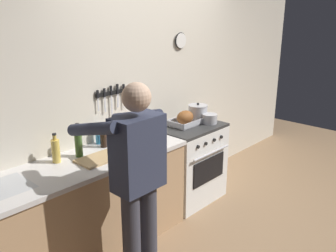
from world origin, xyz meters
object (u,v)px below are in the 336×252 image
object	(u,v)px
stove	(187,162)
stock_pot	(198,113)
person_cook	(137,176)
roasting_pan	(185,119)
cutting_board	(99,159)
bottle_hot_sauce	(133,135)
bottle_dish_soap	(99,135)
bottle_cooking_oil	(56,150)
saucepan	(210,119)
bottle_olive_oil	(78,143)
bottle_soy_sauce	(103,137)

from	to	relation	value
stove	stock_pot	distance (m)	0.59
stove	person_cook	size ratio (longest dim) A/B	0.54
stove	roasting_pan	distance (m)	0.52
cutting_board	bottle_hot_sauce	xyz separation A→B (m)	(0.50, 0.11, 0.06)
stock_pot	bottle_dish_soap	xyz separation A→B (m)	(-1.26, 0.21, -0.00)
person_cook	roasting_pan	world-z (taller)	person_cook
stove	bottle_cooking_oil	bearing A→B (deg)	174.63
person_cook	cutting_board	world-z (taller)	person_cook
saucepan	bottle_hot_sauce	xyz separation A→B (m)	(-1.01, 0.18, 0.02)
stock_pot	saucepan	xyz separation A→B (m)	(-0.00, -0.18, -0.04)
roasting_pan	bottle_olive_oil	xyz separation A→B (m)	(-1.34, 0.09, 0.06)
person_cook	bottle_cooking_oil	xyz separation A→B (m)	(-0.21, 0.77, 0.06)
bottle_dish_soap	bottle_cooking_oil	world-z (taller)	bottle_cooking_oil
stock_pot	cutting_board	world-z (taller)	stock_pot
saucepan	bottle_olive_oil	bearing A→B (deg)	170.88
bottle_hot_sauce	bottle_cooking_oil	world-z (taller)	bottle_cooking_oil
bottle_olive_oil	bottle_cooking_oil	distance (m)	0.21
stove	saucepan	xyz separation A→B (m)	(0.22, -0.14, 0.50)
stock_pot	saucepan	bearing A→B (deg)	-90.93
stock_pot	bottle_cooking_oil	distance (m)	1.78
stock_pot	bottle_cooking_oil	bearing A→B (deg)	176.52
stock_pot	bottle_soy_sauce	bearing A→B (deg)	175.31
person_cook	stock_pot	bearing A→B (deg)	-57.69
bottle_hot_sauce	bottle_soy_sauce	bearing A→B (deg)	159.42
stock_pot	bottle_olive_oil	world-z (taller)	bottle_olive_oil
person_cook	bottle_hot_sauce	distance (m)	0.87
stove	bottle_hot_sauce	distance (m)	0.94
stove	saucepan	bearing A→B (deg)	-31.43
stove	cutting_board	world-z (taller)	cutting_board
saucepan	bottle_hot_sauce	size ratio (longest dim) A/B	0.97
stock_pot	bottle_cooking_oil	size ratio (longest dim) A/B	0.88
cutting_board	bottle_cooking_oil	size ratio (longest dim) A/B	1.40
person_cook	bottle_hot_sauce	world-z (taller)	person_cook
cutting_board	roasting_pan	bearing A→B (deg)	4.59
bottle_hot_sauce	bottle_cooking_oil	distance (m)	0.78
bottle_dish_soap	stock_pot	bearing A→B (deg)	-9.34
bottle_hot_sauce	bottle_soy_sauce	xyz separation A→B (m)	(-0.28, 0.10, 0.02)
bottle_olive_oil	bottle_soy_sauce	size ratio (longest dim) A/B	1.31
saucepan	bottle_cooking_oil	xyz separation A→B (m)	(-1.78, 0.28, 0.05)
bottle_olive_oil	bottle_hot_sauce	bearing A→B (deg)	-7.65
roasting_pan	bottle_soy_sauce	world-z (taller)	bottle_soy_sauce
saucepan	stock_pot	bearing A→B (deg)	89.07
stock_pot	bottle_olive_oil	distance (m)	1.58
bottle_dish_soap	bottle_olive_oil	distance (m)	0.34
person_cook	bottle_soy_sauce	xyz separation A→B (m)	(0.29, 0.77, 0.04)
cutting_board	stove	bearing A→B (deg)	3.31
bottle_olive_oil	bottle_soy_sauce	distance (m)	0.29
stock_pot	bottle_dish_soap	world-z (taller)	same
person_cook	saucepan	world-z (taller)	person_cook
saucepan	bottle_olive_oil	world-z (taller)	bottle_olive_oil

